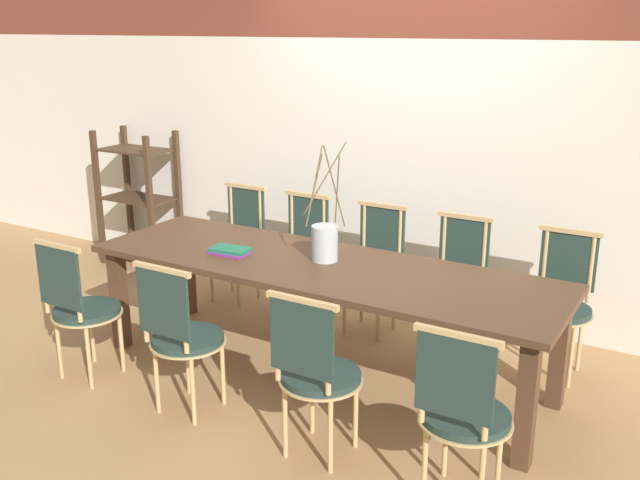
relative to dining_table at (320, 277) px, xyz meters
The scene contains 15 objects.
ground_plane 0.65m from the dining_table, ahead, with size 16.00×16.00×0.00m, color #A87F51.
wall_rear 1.63m from the dining_table, 90.00° to the left, with size 12.00×0.06×3.20m.
dining_table is the anchor object (origin of this frame).
chair_near_leftend 1.47m from the dining_table, 147.19° to the right, with size 0.43×0.43×0.91m.
chair_near_left 0.91m from the dining_table, 117.98° to the right, with size 0.43×0.43×0.91m.
chair_near_center 0.92m from the dining_table, 60.72° to the right, with size 0.43×0.43×0.91m.
chair_near_right 1.44m from the dining_table, 33.46° to the right, with size 0.43×0.43×0.91m.
chair_far_leftend 1.47m from the dining_table, 147.17° to the left, with size 0.43×0.43×0.91m.
chair_far_left 1.03m from the dining_table, 129.25° to the left, with size 0.43×0.43×0.91m.
chair_far_center 0.81m from the dining_table, 91.94° to the left, with size 0.43×0.43×0.91m.
chair_far_right 1.00m from the dining_table, 53.60° to the left, with size 0.43×0.43×0.91m.
chair_far_rightend 1.50m from the dining_table, 32.10° to the left, with size 0.43×0.43×0.91m.
vase_centerpiece 0.22m from the dining_table, 98.13° to the left, with size 0.31×0.31×0.73m.
book_stack 0.61m from the dining_table, 168.73° to the right, with size 0.26×0.17×0.04m.
shelving_rack 2.73m from the dining_table, 157.43° to the left, with size 0.67×0.41×1.22m.
Camera 1 is at (2.07, -3.51, 2.12)m, focal length 40.00 mm.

